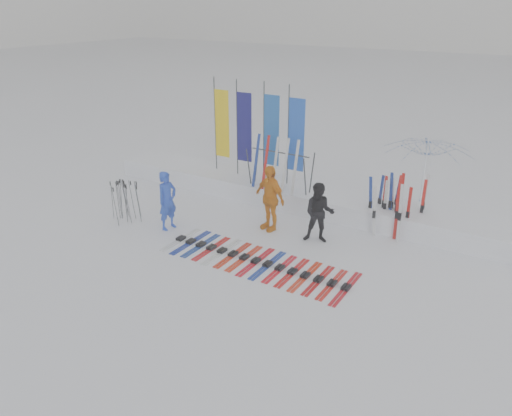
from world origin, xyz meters
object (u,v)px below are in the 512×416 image
Objects in this scene: ski_rack at (280,165)px; person_yellow at (270,198)px; person_blue at (167,201)px; tent_canopy at (424,176)px; person_black at (319,213)px; ski_row at (256,261)px.

person_yellow is at bearing -70.15° from ski_rack.
tent_canopy is at bearing -42.19° from person_blue.
tent_canopy is at bearing 64.24° from person_yellow.
person_black is 0.83× the size of ski_rack.
tent_canopy reaches higher than person_black.
tent_canopy is at bearing 24.54° from ski_rack.
person_yellow reaches higher than ski_row.
ski_row is 2.48× the size of ski_rack.
ski_rack is at bearing -155.46° from tent_canopy.
person_yellow is at bearing 159.44° from person_black.
tent_canopy is 1.31× the size of ski_rack.
person_black is at bearing 66.36° from ski_row.
person_yellow is 0.72× the size of tent_canopy.
person_black is 0.88× the size of person_yellow.
person_blue is 0.85× the size of ski_rack.
tent_canopy is (3.40, 3.51, 0.24)m from person_yellow.
tent_canopy is at bearing 63.71° from ski_row.
person_blue is 4.32m from person_black.
person_black is (4.06, 1.49, -0.02)m from person_blue.
person_black is at bearing -62.38° from person_blue.
tent_canopy is 4.41m from ski_rack.
person_yellow reaches higher than person_black.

